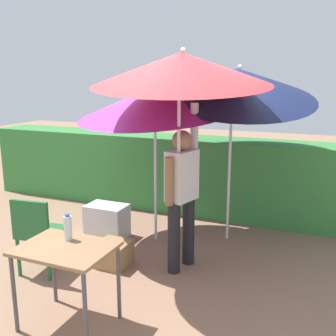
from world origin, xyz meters
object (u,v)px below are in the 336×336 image
folding_table (66,257)px  crate_cardboard (114,254)px  umbrella_orange (181,69)px  umbrella_yellow (156,100)px  bottle_water (68,228)px  person_vendor (182,190)px  cooler_box (107,221)px  chair_plastic (38,230)px  umbrella_rainbow (236,83)px

folding_table → crate_cardboard: bearing=100.8°
umbrella_orange → folding_table: bearing=-113.1°
umbrella_yellow → crate_cardboard: bearing=-101.3°
crate_cardboard → bottle_water: (0.15, -1.01, 0.72)m
umbrella_yellow → bottle_water: (-0.02, -1.86, -1.02)m
umbrella_orange → person_vendor: umbrella_orange is taller
crate_cardboard → cooler_box: bearing=126.2°
chair_plastic → crate_cardboard: (0.66, 0.48, -0.37)m
crate_cardboard → bottle_water: bearing=-81.4°
person_vendor → folding_table: person_vendor is taller
crate_cardboard → bottle_water: 1.25m
umbrella_rainbow → chair_plastic: bearing=-133.7°
folding_table → bottle_water: bearing=116.5°
umbrella_rainbow → person_vendor: bearing=-106.4°
cooler_box → bottle_water: bearing=-68.6°
umbrella_orange → person_vendor: bearing=101.8°
chair_plastic → umbrella_rainbow: bearing=46.3°
umbrella_rainbow → chair_plastic: 2.95m
person_vendor → umbrella_yellow: bearing=134.1°
crate_cardboard → folding_table: (0.22, -1.14, 0.51)m
person_vendor → chair_plastic: person_vendor is taller
umbrella_rainbow → umbrella_yellow: size_ratio=1.17×
umbrella_rainbow → cooler_box: (-1.59, -0.60, -1.86)m
cooler_box → crate_cardboard: (0.53, -0.72, -0.08)m
umbrella_orange → crate_cardboard: bearing=-169.1°
person_vendor → folding_table: (-0.53, -1.40, -0.28)m
bottle_water → umbrella_yellow: bearing=89.4°
umbrella_rainbow → crate_cardboard: 2.58m
crate_cardboard → folding_table: 1.27m
umbrella_yellow → person_vendor: bearing=-45.9°
chair_plastic → crate_cardboard: bearing=36.2°
chair_plastic → crate_cardboard: chair_plastic is taller
chair_plastic → crate_cardboard: 0.90m
umbrella_rainbow → cooler_box: size_ratio=4.73×
cooler_box → chair_plastic: bearing=-96.3°
person_vendor → bottle_water: (-0.59, -1.27, -0.07)m
bottle_water → folding_table: bearing=-63.5°
bottle_water → person_vendor: bearing=64.8°
umbrella_rainbow → umbrella_yellow: umbrella_rainbow is taller
umbrella_orange → chair_plastic: 2.33m
bottle_water → umbrella_rainbow: bearing=68.7°
umbrella_yellow → folding_table: 2.34m
cooler_box → folding_table: (0.75, -1.87, 0.43)m
umbrella_rainbow → umbrella_yellow: bearing=-152.3°
person_vendor → cooler_box: bearing=160.0°
chair_plastic → bottle_water: bottle_water is taller
person_vendor → chair_plastic: 1.65m
folding_table → bottle_water: size_ratio=3.33×
umbrella_rainbow → person_vendor: 1.60m
cooler_box → folding_table: size_ratio=0.69×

